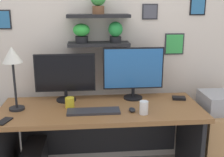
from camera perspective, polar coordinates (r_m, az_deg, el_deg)
back_wall_assembly at (r=2.76m, az=-2.79°, el=9.26°), size 4.40×0.24×2.70m
desk at (r=2.61m, az=-2.23°, el=-9.62°), size 1.76×0.68×0.75m
monitor_left at (r=2.62m, az=-9.46°, el=0.60°), size 0.55×0.18×0.44m
monitor_right at (r=2.64m, az=4.34°, el=1.54°), size 0.57×0.18×0.49m
keyboard at (r=2.37m, az=-3.76°, el=-6.64°), size 0.44×0.14×0.02m
computer_mouse at (r=2.39m, az=4.10°, el=-6.33°), size 0.06×0.09×0.03m
desk_lamp at (r=2.44m, az=-19.50°, el=3.42°), size 0.16×0.16×0.54m
cell_phone at (r=2.34m, az=-20.98°, el=-8.06°), size 0.11×0.16×0.01m
coffee_mug at (r=2.49m, az=-8.55°, el=-4.84°), size 0.08×0.08×0.09m
scissors_tray at (r=2.74m, az=13.38°, el=-3.88°), size 0.13×0.10×0.02m
water_cup at (r=2.33m, az=6.47°, el=-5.88°), size 0.07×0.07×0.11m
drawer_cabinet at (r=2.98m, az=20.70°, el=-11.95°), size 0.44×0.50×0.65m
printer at (r=2.83m, az=21.48°, el=-4.46°), size 0.38×0.34×0.17m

